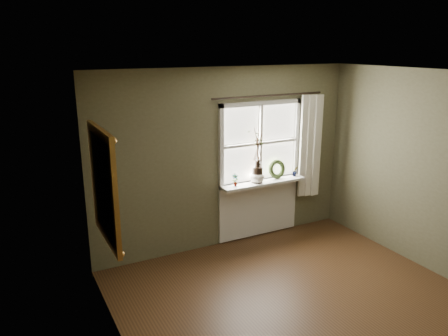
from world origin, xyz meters
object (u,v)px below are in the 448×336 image
at_px(cream_vase, 257,175).
at_px(wreath, 277,171).
at_px(dark_jug, 257,175).
at_px(gilt_mirror, 103,186).

bearing_deg(cream_vase, wreath, 6.09).
bearing_deg(dark_jug, cream_vase, 180.00).
distance_m(dark_jug, wreath, 0.37).
bearing_deg(dark_jug, gilt_mirror, -160.32).
relative_size(dark_jug, gilt_mirror, 0.19).
relative_size(wreath, gilt_mirror, 0.24).
distance_m(wreath, gilt_mirror, 2.96).
bearing_deg(wreath, gilt_mirror, -163.68).
bearing_deg(cream_vase, gilt_mirror, -160.31).
bearing_deg(gilt_mirror, cream_vase, 19.69).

